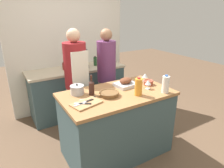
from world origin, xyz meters
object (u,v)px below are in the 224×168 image
Objects in this scene: roasting_pan at (126,83)px; person_cook_aproned at (76,79)px; stand_mixer at (83,60)px; condiment_bottle_extra at (109,60)px; condiment_bottle_tall at (64,66)px; condiment_bottle_short at (95,61)px; wine_glass_right at (148,83)px; knife_bread at (88,98)px; person_cook_guest at (107,73)px; stock_pot at (77,90)px; wine_glass_left at (145,76)px; mixing_bowl at (148,82)px; milk_jug at (166,84)px; cutting_board at (86,103)px; knife_paring at (83,104)px; wine_bottle_green at (92,87)px; knife_chef at (85,102)px; wicker_basket at (109,94)px; juice_jug at (139,87)px.

person_cook_aproned is at bearing 131.59° from roasting_pan.
condiment_bottle_extra is at bearing 9.82° from stand_mixer.
condiment_bottle_tall is 0.62m from condiment_bottle_short.
wine_glass_right is 0.59× the size of knife_bread.
condiment_bottle_short is 0.97m from person_cook_aproned.
person_cook_guest is at bearing 1.65° from person_cook_aproned.
stock_pot is at bearing -129.62° from person_cook_guest.
wine_glass_left is 1.04m from person_cook_aproned.
mixing_bowl is 0.79× the size of condiment_bottle_short.
wine_glass_right reaches higher than knife_bread.
condiment_bottle_short is at bearing -3.34° from condiment_bottle_tall.
stock_pot is at bearing 151.45° from milk_jug.
cutting_board is at bearing -122.80° from knife_bread.
mixing_bowl is 1.07m from knife_paring.
knife_paring is at bearing -166.36° from wine_glass_left.
wine_bottle_green is 0.90m from wine_glass_left.
person_cook_guest is at bearing 115.89° from wine_glass_left.
stock_pot is (0.02, 0.33, 0.05)m from cutting_board.
knife_bread is (-0.99, -0.13, -0.09)m from wine_glass_left.
stand_mixer is at bearing 120.30° from person_cook_guest.
knife_chef is 1.44× the size of condiment_bottle_short.
wine_glass_left is (1.05, -0.07, 0.03)m from stock_pot.
knife_bread is 0.60× the size of stand_mixer.
knife_bread is (0.08, 0.13, -0.01)m from cutting_board.
knife_paring is (-1.06, -0.13, -0.02)m from mixing_bowl.
wine_glass_right is at bearing -50.59° from roasting_pan.
wine_glass_right is (0.57, -0.07, 0.06)m from wicker_basket.
mixing_bowl is 0.81m from person_cook_guest.
stand_mixer is 2.48× the size of condiment_bottle_tall.
stand_mixer is at bearing 53.66° from person_cook_aproned.
knife_bread is at bearing -172.38° from wine_glass_left.
wicker_basket is (-0.37, -0.17, -0.02)m from roasting_pan.
person_cook_guest reaches higher than knife_paring.
knife_paring is 0.11× the size of person_cook_guest.
stand_mixer is at bearing -13.90° from condiment_bottle_tall.
knife_bread is at bearing 49.22° from knife_chef.
knife_paring is 1.78m from condiment_bottle_short.
knife_paring reaches higher than knife_bread.
roasting_pan is 1.33× the size of juice_jug.
roasting_pan is 1.69× the size of condiment_bottle_short.
juice_jug is at bearing -82.35° from person_cook_guest.
wine_bottle_green is (0.17, 0.21, 0.09)m from cutting_board.
person_cook_aproned reaches higher than knife_bread.
knife_bread is (-0.59, 0.22, -0.11)m from juice_jug.
wine_bottle_green is at bearing -118.21° from condiment_bottle_short.
wine_glass_right is (0.24, 0.10, -0.02)m from juice_jug.
wine_glass_left is (1.07, 0.26, 0.08)m from cutting_board.
wicker_basket is at bearing 8.82° from knife_chef.
condiment_bottle_extra is (1.04, 1.36, -0.06)m from wine_bottle_green.
wine_glass_left is at bearing 13.69° from cutting_board.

